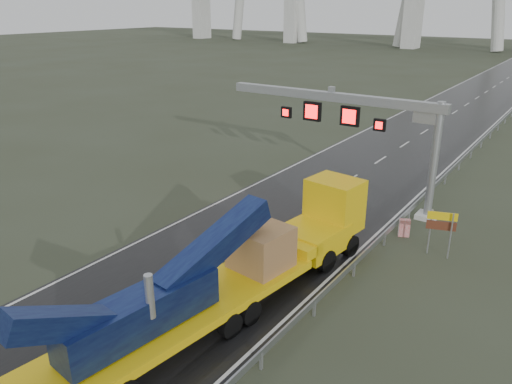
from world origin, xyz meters
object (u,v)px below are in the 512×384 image
Objects in this scene: sign_gantry at (360,119)px; heavy_haul_truck at (242,266)px; striped_barrier at (404,228)px; exit_sign_pair at (441,225)px.

sign_gantry is 14.41m from heavy_haul_truck.
striped_barrier is (3.61, 10.62, -1.30)m from heavy_haul_truck.
exit_sign_pair is at bearing -54.85° from striped_barrier.
striped_barrier is at bearing 78.35° from heavy_haul_truck.
heavy_haul_truck is (0.86, -13.87, -3.80)m from sign_gantry.
heavy_haul_truck reaches higher than striped_barrier.
heavy_haul_truck reaches higher than exit_sign_pair.
exit_sign_pair is (5.86, 9.31, -0.05)m from heavy_haul_truck.
heavy_haul_truck is 11.30m from striped_barrier.
striped_barrier is at bearing -36.01° from sign_gantry.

